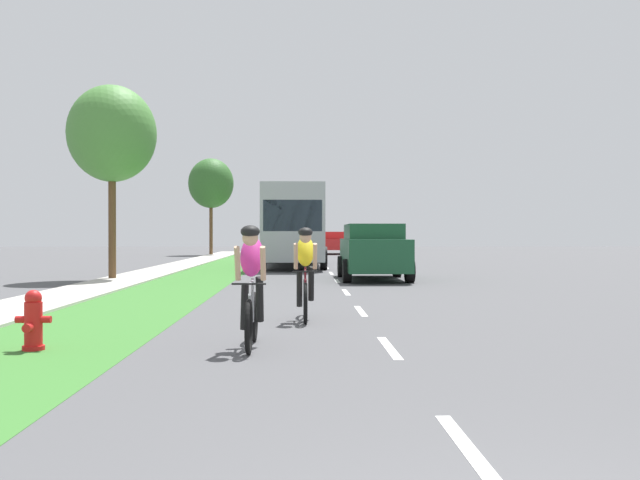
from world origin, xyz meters
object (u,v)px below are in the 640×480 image
Objects in this scene: street_tree_near at (112,134)px; cyclist_lead at (252,285)px; bus_silver at (294,223)px; street_tree_far at (211,184)px; pickup_red at (333,243)px; suv_dark_green at (373,250)px; fire_hydrant_red at (33,321)px; cyclist_trailing at (305,273)px.

cyclist_lead is at bearing -68.38° from street_tree_near.
cyclist_lead is at bearing -90.80° from bus_silver.
pickup_red is at bearing 15.40° from street_tree_far.
cyclist_lead is 0.37× the size of suv_dark_green.
pickup_red is at bearing 85.94° from cyclist_lead.
cyclist_trailing reaches higher than fire_hydrant_red.
bus_silver is 17.99m from street_tree_far.
cyclist_trailing is 0.28× the size of street_tree_near.
bus_silver reaches higher than fire_hydrant_red.
street_tree_far is at bearing 107.92° from suv_dark_green.
cyclist_trailing is 39.74m from pickup_red.
cyclist_trailing is 20.63m from bus_silver.
suv_dark_green is 29.02m from pickup_red.
street_tree_far reaches higher than pickup_red.
street_tree_far is at bearing 109.64° from bus_silver.
street_tree_near is (-5.43, 13.70, 3.87)m from cyclist_lead.
fire_hydrant_red is 0.07× the size of bus_silver.
cyclist_trailing is 0.25× the size of street_tree_far.
cyclist_lead is at bearing -82.02° from street_tree_far.
cyclist_trailing is at bearing 40.69° from fire_hydrant_red.
bus_silver is at bearing -98.03° from pickup_red.
bus_silver is (0.33, 23.46, 1.17)m from cyclist_lead.
street_tree_far reaches higher than bus_silver.
cyclist_trailing is 0.37× the size of suv_dark_green.
fire_hydrant_red is at bearing -85.90° from street_tree_far.
bus_silver reaches higher than pickup_red.
suv_dark_green is 0.70× the size of street_tree_far.
suv_dark_green is at bearing 77.58° from cyclist_lead.
cyclist_lead is 23.49m from bus_silver.
fire_hydrant_red is 14.71m from street_tree_near.
fire_hydrant_red is 0.11× the size of street_tree_far.
bus_silver is at bearing 91.07° from cyclist_trailing.
fire_hydrant_red is at bearing -78.98° from street_tree_near.
suv_dark_green is (2.27, 10.66, 0.14)m from cyclist_trailing.
suv_dark_green is (5.72, 13.63, 0.58)m from fire_hydrant_red.
street_tree_far is at bearing 97.98° from cyclist_lead.
cyclist_lead is at bearing -94.06° from pickup_red.
fire_hydrant_red is at bearing -112.78° from suv_dark_green.
fire_hydrant_red is at bearing -177.87° from cyclist_lead.
suv_dark_green is 0.75× the size of street_tree_near.
suv_dark_green is 0.41× the size of bus_silver.
cyclist_lead is 0.15× the size of bus_silver.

